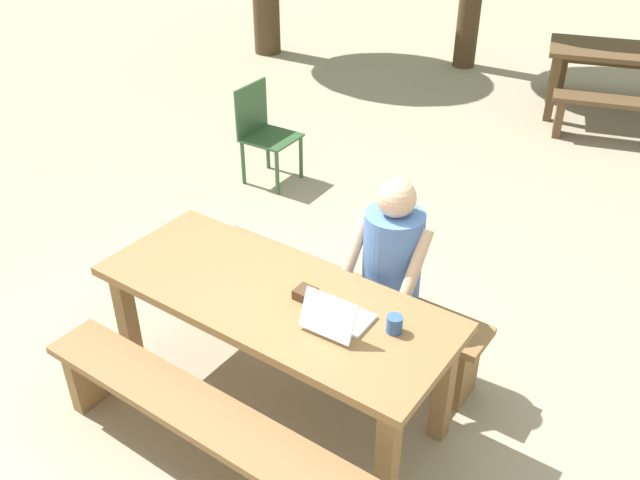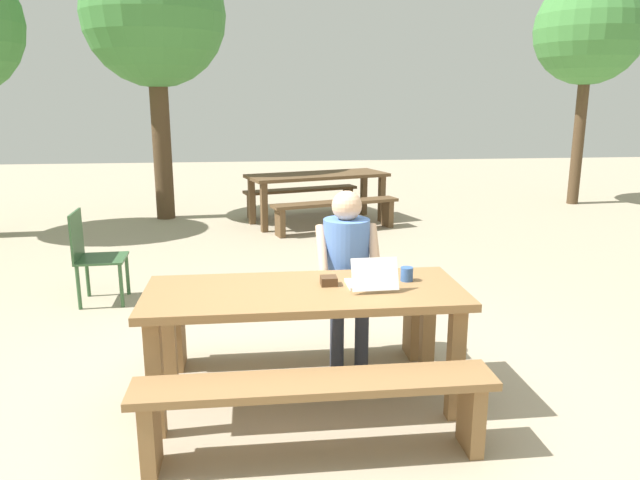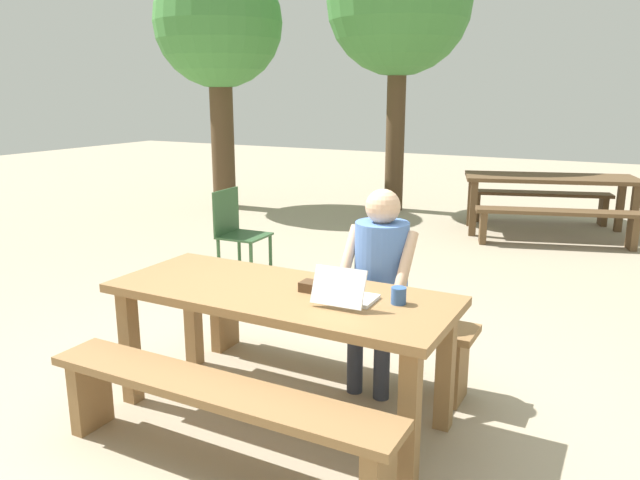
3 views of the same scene
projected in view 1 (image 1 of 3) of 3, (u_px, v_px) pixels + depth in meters
The scene contains 9 objects.
ground_plane at pixel (278, 398), 3.95m from camera, with size 30.00×30.00×0.00m, color tan.
picnic_table_front at pixel (274, 311), 3.60m from camera, with size 1.97×0.79×0.77m.
bench_near at pixel (198, 423), 3.33m from camera, with size 1.94×0.30×0.47m.
bench_far at pixel (338, 297), 4.19m from camera, with size 1.94×0.30×0.47m.
laptop at pixel (337, 317), 3.30m from camera, with size 0.30×0.30×0.21m.
small_pouch at pixel (305, 294), 3.49m from camera, with size 0.10×0.10×0.05m.
coffee_mug at pixel (394, 324), 3.26m from camera, with size 0.08×0.08×0.09m.
person_seated at pixel (389, 264), 3.78m from camera, with size 0.45×0.43×1.28m.
plastic_chair at pixel (264, 131), 6.07m from camera, with size 0.46×0.46×0.89m.
Camera 1 is at (1.82, -2.18, 2.91)m, focal length 37.80 mm.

